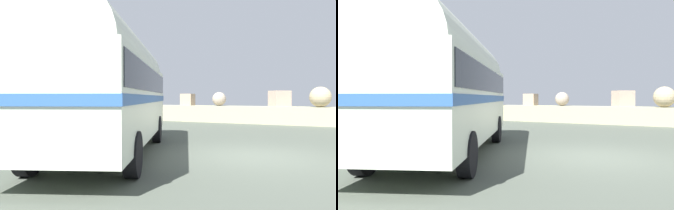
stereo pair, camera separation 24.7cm
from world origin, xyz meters
TOP-DOWN VIEW (x-y plane):
  - ground at (0.00, 0.00)m, footprint 32.00×26.00m
  - breakwater at (-0.17, 11.78)m, footprint 31.36×2.31m
  - vintage_coach at (-3.83, -1.54)m, footprint 5.61×8.83m
  - second_coach at (-8.29, 0.39)m, footprint 4.38×8.91m

SIDE VIEW (x-z plane):
  - ground at x=0.00m, z-range 0.00..0.02m
  - breakwater at x=-0.17m, z-range -0.47..1.84m
  - vintage_coach at x=-3.83m, z-range 0.20..3.90m
  - second_coach at x=-8.29m, z-range 0.20..3.90m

